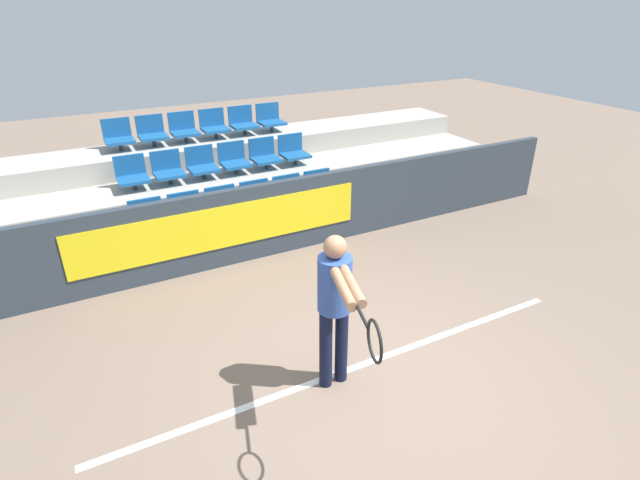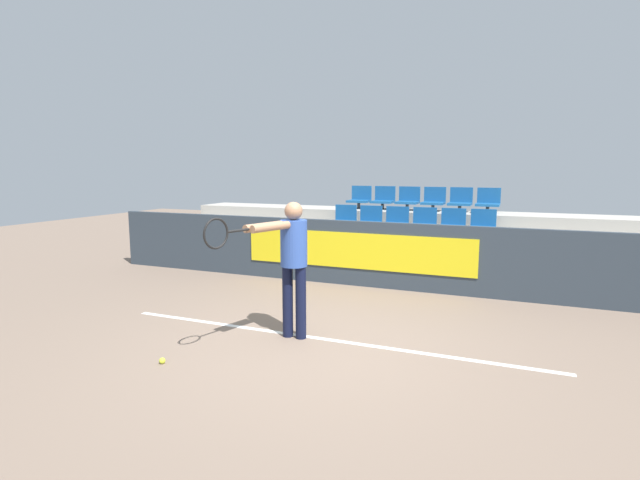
{
  "view_description": "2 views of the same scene",
  "coord_description": "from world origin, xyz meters",
  "px_view_note": "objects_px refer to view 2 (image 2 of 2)",
  "views": [
    {
      "loc": [
        -2.3,
        -3.23,
        3.61
      ],
      "look_at": [
        0.17,
        1.47,
        0.97
      ],
      "focal_mm": 28.0,
      "sensor_mm": 36.0,
      "label": 1
    },
    {
      "loc": [
        2.27,
        -5.1,
        2.08
      ],
      "look_at": [
        -0.44,
        1.28,
        1.06
      ],
      "focal_mm": 28.0,
      "sensor_mm": 36.0,
      "label": 2
    }
  ],
  "objects_px": {
    "tennis_ball": "(162,361)",
    "stadium_chair_10": "(452,223)",
    "stadium_chair_2": "(381,246)",
    "stadium_chair_8": "(396,221)",
    "stadium_chair_1": "(352,244)",
    "tennis_player": "(290,255)",
    "stadium_chair_4": "(443,250)",
    "stadium_chair_14": "(408,200)",
    "stadium_chair_11": "(483,225)",
    "stadium_chair_13": "(383,199)",
    "stadium_chair_0": "(325,243)",
    "stadium_chair_3": "(411,248)",
    "stadium_chair_12": "(360,198)",
    "stadium_chair_9": "(423,222)",
    "stadium_chair_15": "(434,200)",
    "stadium_chair_16": "(460,201)",
    "stadium_chair_5": "(476,252)",
    "stadium_chair_17": "(488,202)",
    "stadium_chair_7": "(369,220)",
    "stadium_chair_6": "(344,219)"
  },
  "relations": [
    {
      "from": "stadium_chair_3",
      "to": "stadium_chair_15",
      "type": "height_order",
      "value": "stadium_chair_15"
    },
    {
      "from": "stadium_chair_4",
      "to": "stadium_chair_7",
      "type": "height_order",
      "value": "stadium_chair_7"
    },
    {
      "from": "stadium_chair_1",
      "to": "stadium_chair_11",
      "type": "bearing_deg",
      "value": 25.0
    },
    {
      "from": "stadium_chair_8",
      "to": "stadium_chair_6",
      "type": "bearing_deg",
      "value": 180.0
    },
    {
      "from": "stadium_chair_3",
      "to": "stadium_chair_12",
      "type": "bearing_deg",
      "value": 128.81
    },
    {
      "from": "stadium_chair_1",
      "to": "stadium_chair_8",
      "type": "bearing_deg",
      "value": 61.8
    },
    {
      "from": "stadium_chair_5",
      "to": "tennis_ball",
      "type": "distance_m",
      "value": 5.66
    },
    {
      "from": "stadium_chair_1",
      "to": "stadium_chair_16",
      "type": "xyz_separation_m",
      "value": [
        1.71,
        2.13,
        0.75
      ]
    },
    {
      "from": "stadium_chair_0",
      "to": "stadium_chair_15",
      "type": "xyz_separation_m",
      "value": [
        1.71,
        2.13,
        0.75
      ]
    },
    {
      "from": "stadium_chair_11",
      "to": "stadium_chair_1",
      "type": "bearing_deg",
      "value": -155.0
    },
    {
      "from": "stadium_chair_3",
      "to": "stadium_chair_8",
      "type": "bearing_deg",
      "value": 118.2
    },
    {
      "from": "stadium_chair_15",
      "to": "stadium_chair_7",
      "type": "bearing_deg",
      "value": -137.0
    },
    {
      "from": "stadium_chair_9",
      "to": "tennis_player",
      "type": "relative_size",
      "value": 0.31
    },
    {
      "from": "tennis_player",
      "to": "stadium_chair_8",
      "type": "bearing_deg",
      "value": 104.79
    },
    {
      "from": "stadium_chair_2",
      "to": "stadium_chair_14",
      "type": "height_order",
      "value": "stadium_chair_14"
    },
    {
      "from": "stadium_chair_1",
      "to": "stadium_chair_4",
      "type": "bearing_deg",
      "value": 0.0
    },
    {
      "from": "stadium_chair_16",
      "to": "stadium_chair_17",
      "type": "xyz_separation_m",
      "value": [
        0.57,
        0.0,
        0.0
      ]
    },
    {
      "from": "stadium_chair_5",
      "to": "stadium_chair_13",
      "type": "bearing_deg",
      "value": 137.0
    },
    {
      "from": "stadium_chair_9",
      "to": "stadium_chair_11",
      "type": "bearing_deg",
      "value": 0.0
    },
    {
      "from": "stadium_chair_1",
      "to": "stadium_chair_2",
      "type": "relative_size",
      "value": 1.0
    },
    {
      "from": "stadium_chair_0",
      "to": "stadium_chair_8",
      "type": "bearing_deg",
      "value": 43.0
    },
    {
      "from": "stadium_chair_4",
      "to": "stadium_chair_9",
      "type": "height_order",
      "value": "stadium_chair_9"
    },
    {
      "from": "stadium_chair_4",
      "to": "stadium_chair_5",
      "type": "distance_m",
      "value": 0.57
    },
    {
      "from": "stadium_chair_2",
      "to": "stadium_chair_12",
      "type": "distance_m",
      "value": 2.53
    },
    {
      "from": "stadium_chair_1",
      "to": "stadium_chair_6",
      "type": "height_order",
      "value": "stadium_chair_6"
    },
    {
      "from": "stadium_chair_1",
      "to": "stadium_chair_17",
      "type": "relative_size",
      "value": 1.0
    },
    {
      "from": "stadium_chair_0",
      "to": "stadium_chair_12",
      "type": "xyz_separation_m",
      "value": [
        0.0,
        2.13,
        0.75
      ]
    },
    {
      "from": "stadium_chair_6",
      "to": "stadium_chair_11",
      "type": "distance_m",
      "value": 2.86
    },
    {
      "from": "stadium_chair_15",
      "to": "tennis_ball",
      "type": "height_order",
      "value": "stadium_chair_15"
    },
    {
      "from": "stadium_chair_7",
      "to": "tennis_ball",
      "type": "height_order",
      "value": "stadium_chair_7"
    },
    {
      "from": "stadium_chair_1",
      "to": "stadium_chair_7",
      "type": "bearing_deg",
      "value": 90.0
    },
    {
      "from": "stadium_chair_5",
      "to": "stadium_chair_8",
      "type": "bearing_deg",
      "value": 148.13
    },
    {
      "from": "tennis_ball",
      "to": "stadium_chair_10",
      "type": "bearing_deg",
      "value": 70.58
    },
    {
      "from": "stadium_chair_4",
      "to": "stadium_chair_14",
      "type": "height_order",
      "value": "stadium_chair_14"
    },
    {
      "from": "stadium_chair_2",
      "to": "tennis_ball",
      "type": "bearing_deg",
      "value": -101.19
    },
    {
      "from": "stadium_chair_11",
      "to": "stadium_chair_13",
      "type": "distance_m",
      "value": 2.55
    },
    {
      "from": "tennis_player",
      "to": "tennis_ball",
      "type": "bearing_deg",
      "value": -110.69
    },
    {
      "from": "stadium_chair_4",
      "to": "stadium_chair_10",
      "type": "bearing_deg",
      "value": 90.0
    },
    {
      "from": "stadium_chair_4",
      "to": "stadium_chair_1",
      "type": "bearing_deg",
      "value": 180.0
    },
    {
      "from": "stadium_chair_8",
      "to": "stadium_chair_1",
      "type": "bearing_deg",
      "value": -118.2
    },
    {
      "from": "stadium_chair_0",
      "to": "stadium_chair_13",
      "type": "height_order",
      "value": "stadium_chair_13"
    },
    {
      "from": "stadium_chair_3",
      "to": "tennis_player",
      "type": "height_order",
      "value": "tennis_player"
    },
    {
      "from": "stadium_chair_11",
      "to": "tennis_player",
      "type": "bearing_deg",
      "value": -110.44
    },
    {
      "from": "stadium_chair_2",
      "to": "stadium_chair_8",
      "type": "bearing_deg",
      "value": 90.0
    },
    {
      "from": "stadium_chair_12",
      "to": "stadium_chair_14",
      "type": "xyz_separation_m",
      "value": [
        1.14,
        0.0,
        0.0
      ]
    },
    {
      "from": "stadium_chair_1",
      "to": "tennis_player",
      "type": "bearing_deg",
      "value": -82.22
    },
    {
      "from": "stadium_chair_8",
      "to": "stadium_chair_14",
      "type": "relative_size",
      "value": 1.0
    },
    {
      "from": "stadium_chair_2",
      "to": "stadium_chair_8",
      "type": "distance_m",
      "value": 1.13
    },
    {
      "from": "stadium_chair_15",
      "to": "stadium_chair_0",
      "type": "bearing_deg",
      "value": -128.81
    },
    {
      "from": "stadium_chair_10",
      "to": "stadium_chair_14",
      "type": "height_order",
      "value": "stadium_chair_14"
    }
  ]
}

